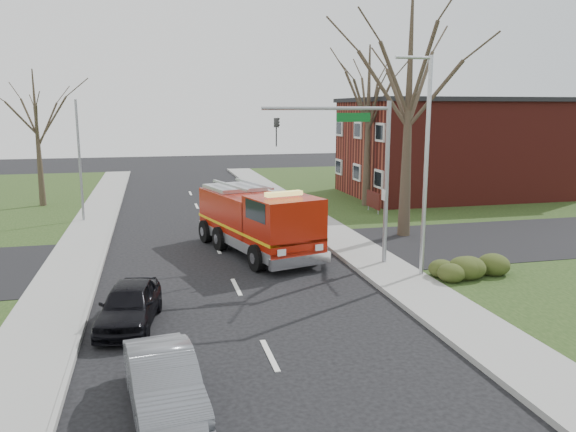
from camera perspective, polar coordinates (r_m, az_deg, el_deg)
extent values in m
plane|color=black|center=(20.97, -5.27, -7.22)|extent=(120.00, 120.00, 0.00)
cube|color=gray|center=(22.64, 10.52, -5.79)|extent=(2.40, 80.00, 0.15)
cube|color=gray|center=(21.02, -22.39, -7.76)|extent=(2.40, 80.00, 0.15)
cube|color=maroon|center=(43.71, 16.43, 6.50)|extent=(15.00, 10.00, 7.00)
cube|color=black|center=(43.61, 16.69, 11.21)|extent=(15.40, 10.40, 0.30)
cube|color=silver|center=(40.60, 7.02, 4.43)|extent=(0.12, 1.40, 1.20)
cube|color=#451310|center=(35.33, 8.67, 1.63)|extent=(0.12, 2.00, 1.00)
cylinder|color=gray|center=(34.68, 9.15, 0.69)|extent=(0.08, 0.08, 0.90)
cylinder|color=gray|center=(36.14, 8.17, 1.12)|extent=(0.08, 0.08, 0.90)
ellipsoid|color=#2C3A15|center=(22.94, 18.01, -4.62)|extent=(2.80, 2.00, 0.90)
cone|color=#33281E|center=(28.55, 12.09, 9.64)|extent=(0.64, 0.64, 12.00)
cone|color=#33281E|center=(37.41, 8.12, 8.85)|extent=(0.56, 0.56, 10.50)
cone|color=#33281E|center=(40.42, -24.08, 7.10)|extent=(0.44, 0.44, 9.00)
cylinder|color=gray|center=(23.41, 9.97, 3.11)|extent=(0.18, 0.18, 6.80)
cylinder|color=gray|center=(22.28, 3.99, 10.86)|extent=(5.20, 0.14, 0.14)
cube|color=#0C591E|center=(22.64, 6.67, 9.93)|extent=(1.40, 0.06, 0.35)
imported|color=black|center=(21.76, -1.13, 9.96)|extent=(0.22, 0.18, 1.10)
cylinder|color=#B7BABF|center=(21.82, 13.83, 4.52)|extent=(0.16, 0.16, 8.40)
cylinder|color=#B7BABF|center=(21.46, 12.62, 15.44)|extent=(1.40, 0.12, 0.12)
cylinder|color=gray|center=(34.10, -20.40, 5.15)|extent=(0.14, 0.14, 7.00)
cube|color=#981507|center=(26.56, -4.38, 0.13)|extent=(3.91, 5.74, 2.11)
cube|color=#981507|center=(23.17, -0.42, -1.05)|extent=(3.21, 3.21, 2.41)
cube|color=#B7BABF|center=(25.66, -3.22, -2.19)|extent=(4.62, 8.27, 0.45)
cube|color=#E5B20C|center=(25.54, -3.23, -0.98)|extent=(4.63, 8.27, 0.12)
cube|color=black|center=(22.08, 0.95, 0.35)|extent=(2.26, 0.71, 0.86)
cube|color=#E5D866|center=(22.93, -0.43, 2.28)|extent=(1.65, 0.77, 0.18)
cylinder|color=black|center=(22.77, -3.20, -4.27)|extent=(0.63, 1.16, 1.11)
cylinder|color=black|center=(23.99, 2.44, -3.48)|extent=(0.63, 1.16, 1.11)
cylinder|color=black|center=(27.90, -8.35, -1.54)|extent=(0.63, 1.16, 1.11)
cylinder|color=black|center=(28.90, -3.50, -1.02)|extent=(0.63, 1.16, 1.11)
imported|color=black|center=(17.83, -15.82, -8.64)|extent=(2.19, 4.10, 1.33)
imported|color=slate|center=(12.94, -12.52, -16.18)|extent=(1.88, 4.16, 1.33)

